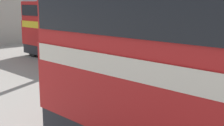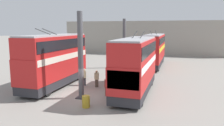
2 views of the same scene
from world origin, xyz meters
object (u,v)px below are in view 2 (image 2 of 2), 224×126
bus_left_far (154,48)px  person_aisle_midway (97,78)px  person_by_left_row (107,86)px  person_by_right_row (85,76)px  bus_left_near (136,62)px  bus_right_mid (55,57)px  oil_drum (86,102)px

bus_left_far → person_aisle_midway: size_ratio=6.81×
person_by_left_row → person_by_right_row: 4.14m
bus_left_near → person_by_left_row: bus_left_near is taller
bus_right_mid → person_aisle_midway: size_ratio=5.61×
bus_right_mid → oil_drum: size_ratio=10.57×
person_by_right_row → oil_drum: person_by_right_row is taller
bus_left_far → person_by_right_row: (-13.81, 5.46, -1.85)m
bus_left_far → person_aisle_midway: (-14.06, 4.04, -1.88)m
bus_right_mid → bus_left_near: bearing=-89.3°
bus_left_far → oil_drum: bus_left_far is taller
person_by_left_row → oil_drum: (-3.19, 0.57, -0.42)m
bus_left_far → person_aisle_midway: bus_left_far is taller
bus_left_far → person_by_left_row: bearing=172.3°
bus_left_near → bus_right_mid: bus_right_mid is taller
bus_right_mid → person_by_left_row: bus_right_mid is taller
bus_right_mid → person_by_right_row: bearing=-65.4°
person_aisle_midway → person_by_left_row: person_aisle_midway is taller
bus_left_near → person_aisle_midway: size_ratio=5.63×
person_by_left_row → oil_drum: bearing=147.9°
person_aisle_midway → person_by_right_row: 1.44m
oil_drum → person_aisle_midway: bearing=12.9°
bus_left_near → oil_drum: (-4.67, 2.78, -2.35)m
person_aisle_midway → person_by_left_row: (-2.32, -1.83, -0.02)m
person_aisle_midway → person_by_right_row: person_by_right_row is taller
bus_right_mid → person_by_right_row: 3.51m
bus_left_near → bus_right_mid: (-0.10, 8.07, 0.15)m
bus_right_mid → oil_drum: bus_right_mid is taller
person_by_left_row → bus_left_near: bearing=-78.2°
person_aisle_midway → bus_left_far: bearing=-25.7°
bus_left_far → person_by_right_row: bus_left_far is taller
oil_drum → bus_left_near: bearing=-30.8°
bus_left_near → person_aisle_midway: bus_left_near is taller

